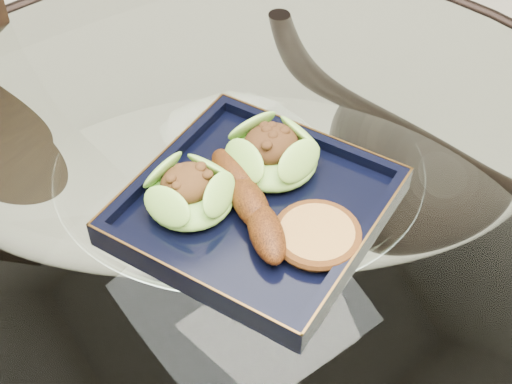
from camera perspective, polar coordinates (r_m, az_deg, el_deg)
dining_table at (r=0.99m, az=-1.12°, el=-6.41°), size 1.13×1.13×0.77m
navy_plate at (r=0.83m, az=-0.00°, el=-1.44°), size 0.35×0.35×0.02m
lettuce_wrap_left at (r=0.81m, az=-5.31°, el=-0.13°), size 0.10×0.10×0.04m
lettuce_wrap_right at (r=0.85m, az=1.32°, el=2.98°), size 0.14×0.14×0.04m
roasted_plantain at (r=0.80m, az=-0.52°, el=-0.82°), size 0.08×0.18×0.03m
crumb_patty at (r=0.78m, az=4.89°, el=-3.51°), size 0.11×0.11×0.02m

